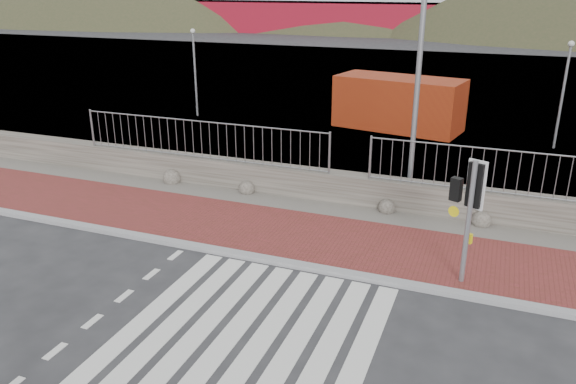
% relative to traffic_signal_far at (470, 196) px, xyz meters
% --- Properties ---
extents(ground, '(220.00, 220.00, 0.00)m').
position_rel_traffic_signal_far_xyz_m(ground, '(-3.49, -3.57, -2.03)').
color(ground, '#28282B').
rests_on(ground, ground).
extents(sidewalk_far, '(40.00, 3.00, 0.08)m').
position_rel_traffic_signal_far_xyz_m(sidewalk_far, '(-3.49, 0.93, -1.99)').
color(sidewalk_far, maroon).
rests_on(sidewalk_far, ground).
extents(kerb_far, '(40.00, 0.25, 0.12)m').
position_rel_traffic_signal_far_xyz_m(kerb_far, '(-3.49, -0.57, -1.98)').
color(kerb_far, gray).
rests_on(kerb_far, ground).
extents(zebra_crossing, '(4.62, 5.60, 0.01)m').
position_rel_traffic_signal_far_xyz_m(zebra_crossing, '(-3.49, -3.57, -2.02)').
color(zebra_crossing, silver).
rests_on(zebra_crossing, ground).
extents(gravel_strip, '(40.00, 1.50, 0.06)m').
position_rel_traffic_signal_far_xyz_m(gravel_strip, '(-3.49, 2.93, -2.00)').
color(gravel_strip, '#59544C').
rests_on(gravel_strip, ground).
extents(stone_wall, '(40.00, 0.60, 0.90)m').
position_rel_traffic_signal_far_xyz_m(stone_wall, '(-3.49, 3.73, -1.58)').
color(stone_wall, '#4B463E').
rests_on(stone_wall, ground).
extents(railing, '(18.07, 0.07, 1.22)m').
position_rel_traffic_signal_far_xyz_m(railing, '(-3.49, 3.58, -0.21)').
color(railing, gray).
rests_on(railing, stone_wall).
extents(quay, '(120.00, 40.00, 0.50)m').
position_rel_traffic_signal_far_xyz_m(quay, '(-3.49, 24.33, -2.03)').
color(quay, '#4C4C4F').
rests_on(quay, ground).
extents(water, '(220.00, 50.00, 0.05)m').
position_rel_traffic_signal_far_xyz_m(water, '(-3.49, 59.33, -2.03)').
color(water, '#3F4C54').
rests_on(water, ground).
extents(hills_backdrop, '(254.00, 90.00, 100.00)m').
position_rel_traffic_signal_far_xyz_m(hills_backdrop, '(3.26, 84.33, -25.09)').
color(hills_backdrop, '#323721').
rests_on(hills_backdrop, ground).
extents(traffic_signal_far, '(0.69, 0.44, 2.81)m').
position_rel_traffic_signal_far_xyz_m(traffic_signal_far, '(0.00, 0.00, 0.00)').
color(traffic_signal_far, gray).
rests_on(traffic_signal_far, ground).
extents(streetlight, '(1.81, 0.68, 8.71)m').
position_rel_traffic_signal_far_xyz_m(streetlight, '(-1.73, 4.49, 2.87)').
color(streetlight, gray).
rests_on(streetlight, ground).
extents(shipping_container, '(5.77, 3.27, 2.27)m').
position_rel_traffic_signal_far_xyz_m(shipping_container, '(-3.87, 13.30, -0.90)').
color(shipping_container, '#933110').
rests_on(shipping_container, ground).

